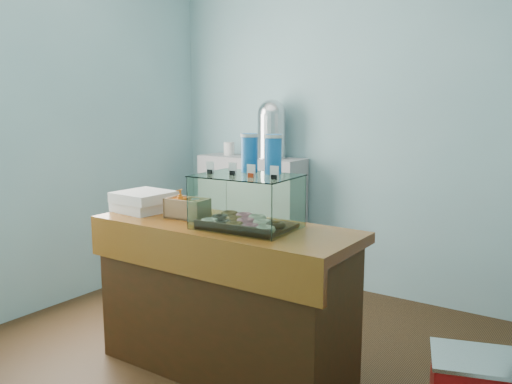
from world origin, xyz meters
The scene contains 8 objects.
ground centered at (0.00, 0.00, 0.00)m, with size 3.50×3.50×0.00m, color black.
room_shell centered at (0.03, 0.01, 1.71)m, with size 3.54×3.04×2.82m.
counter centered at (0.00, -0.25, 0.46)m, with size 1.60×0.60×0.90m.
back_shelf centered at (-0.90, 1.32, 0.55)m, with size 1.00×0.32×1.10m, color gray.
display_case centered at (0.16, -0.23, 1.07)m, with size 0.57×0.43×0.52m.
condiment_crate centered at (-0.28, -0.25, 0.96)m, with size 0.26×0.17×0.17m.
pastry_boxes centered at (-0.65, -0.25, 0.96)m, with size 0.35×0.35×0.13m.
coffee_urn centered at (-0.69, 1.33, 1.37)m, with size 0.28×0.28×0.51m.
Camera 1 is at (1.87, -2.66, 1.60)m, focal length 38.00 mm.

